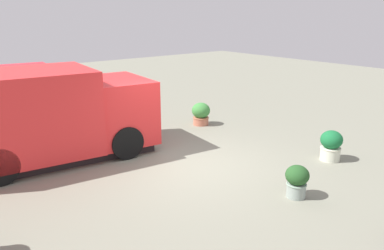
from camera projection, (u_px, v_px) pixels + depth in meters
The scene contains 5 objects.
ground_plane at pixel (190, 165), 9.42m from camera, with size 40.00×40.00×0.00m, color gray.
food_truck at pixel (46, 117), 9.50m from camera, with size 5.22×3.31×2.26m.
planter_flowering_near at pixel (297, 180), 7.70m from camera, with size 0.47×0.47×0.67m.
planter_flowering_far at pixel (201, 113), 12.65m from camera, with size 0.60×0.60×0.73m.
planter_flowering_side at pixel (331, 145), 9.61m from camera, with size 0.54×0.54×0.77m.
Camera 1 is at (-5.50, -6.82, 3.59)m, focal length 36.24 mm.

